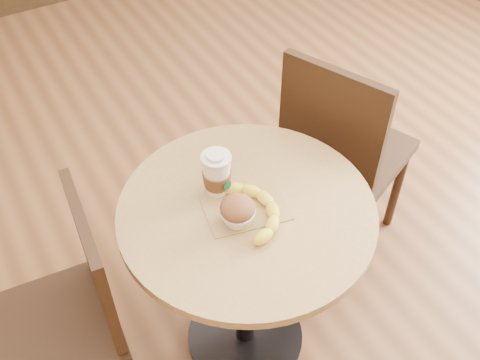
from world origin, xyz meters
The scene contains 7 objects.
cafe_table centered at (-0.08, -0.08, 0.56)m, with size 0.76×0.76×0.75m.
chair_left centered at (-0.64, 0.01, 0.49)m, with size 0.43×0.43×0.89m.
chair_right centered at (0.48, 0.15, 0.53)m, with size 0.55×0.55×0.96m.
kraft_bag centered at (-0.08, -0.08, 0.75)m, with size 0.24×0.18×0.00m, color #9E7F4C.
coffee_cup centered at (-0.12, 0.02, 0.82)m, with size 0.09×0.09×0.15m.
muffin centered at (-0.13, -0.12, 0.80)m, with size 0.10×0.10×0.09m.
banana centered at (-0.07, -0.12, 0.77)m, with size 0.15×0.27×0.04m, color yellow, non-canonical shape.
Camera 1 is at (-0.65, -1.02, 1.97)m, focal length 42.00 mm.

